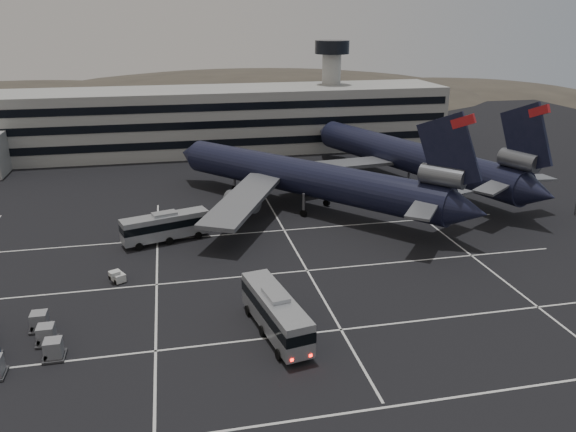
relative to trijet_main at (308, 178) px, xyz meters
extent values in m
plane|color=black|center=(-17.61, -26.41, -5.25)|extent=(260.00, 260.00, 0.00)
cube|color=silver|center=(-17.61, -48.41, -5.24)|extent=(90.00, 0.25, 0.01)
cube|color=silver|center=(-17.61, -36.41, -5.24)|extent=(90.00, 0.25, 0.01)
cube|color=silver|center=(-17.61, -22.41, -5.24)|extent=(90.00, 0.25, 0.01)
cube|color=silver|center=(-17.61, -8.41, -5.24)|extent=(90.00, 0.25, 0.01)
cube|color=silver|center=(-23.61, -20.41, -5.24)|extent=(0.25, 55.00, 0.01)
cube|color=silver|center=(-5.61, -20.41, -5.24)|extent=(0.25, 55.00, 0.01)
cube|color=silver|center=(16.39, -20.41, -5.24)|extent=(0.25, 55.00, 0.01)
cube|color=gray|center=(-17.61, 45.59, 1.75)|extent=(120.00, 18.00, 14.00)
cube|color=black|center=(-17.61, 36.54, -1.75)|extent=(118.00, 0.20, 1.60)
cube|color=black|center=(-17.61, 36.54, 2.25)|extent=(118.00, 0.20, 1.60)
cube|color=black|center=(-17.61, 36.54, 5.95)|extent=(118.00, 0.20, 1.60)
cylinder|color=gray|center=(17.39, 47.59, 5.75)|extent=(4.40, 4.40, 22.00)
cylinder|color=black|center=(17.39, 47.59, 17.25)|extent=(8.00, 8.00, 3.00)
ellipsoid|color=#38332B|center=(-77.61, 143.59, -15.75)|extent=(196.00, 140.00, 32.00)
ellipsoid|color=#38332B|center=(12.39, 143.59, -18.75)|extent=(252.00, 180.00, 44.00)
ellipsoid|color=#38332B|center=(92.39, 143.59, -14.25)|extent=(168.00, 120.00, 24.00)
cylinder|color=black|center=(-0.33, 0.38, -0.05)|extent=(35.36, 40.19, 5.60)
cone|color=black|center=(-17.30, 20.34, -0.05)|extent=(7.18, 7.06, 5.60)
cone|color=black|center=(16.84, -19.80, -0.05)|extent=(7.08, 7.07, 5.04)
cube|color=black|center=(14.58, -17.14, 7.35)|extent=(6.52, 7.54, 10.97)
cube|color=red|center=(15.55, -18.28, 11.55)|extent=(2.51, 2.82, 2.24)
cylinder|color=#595B60|center=(14.25, -16.76, 4.05)|extent=(5.94, 6.32, 2.70)
cube|color=slate|center=(10.73, -19.10, 0.55)|extent=(7.12, 7.90, 0.87)
cube|color=slate|center=(17.13, -13.65, 0.55)|extent=(8.12, 6.38, 0.87)
cube|color=slate|center=(-11.14, -6.19, -0.85)|extent=(15.07, 22.04, 1.75)
cylinder|color=#595B60|center=(-10.80, -1.96, -2.55)|extent=(5.62, 5.94, 2.70)
cube|color=slate|center=(7.90, 10.01, -0.85)|extent=(22.61, 12.16, 1.75)
cylinder|color=#595B60|center=(3.67, 10.35, -2.55)|extent=(5.62, 5.94, 2.70)
cylinder|color=slate|center=(-10.28, 12.08, -3.05)|extent=(0.44, 0.44, 3.00)
cylinder|color=black|center=(-10.28, 12.08, -4.70)|extent=(1.09, 1.16, 1.10)
cylinder|color=slate|center=(-1.47, -3.21, -3.05)|extent=(0.44, 0.44, 3.00)
cylinder|color=black|center=(-1.47, -3.21, -4.70)|extent=(1.09, 1.16, 1.10)
cylinder|color=slate|center=(3.41, 0.93, -3.05)|extent=(0.44, 0.44, 3.00)
cylinder|color=black|center=(3.41, 0.93, -4.70)|extent=(1.09, 1.16, 1.10)
cylinder|color=black|center=(21.65, 10.01, -0.05)|extent=(21.72, 47.01, 5.60)
cone|color=black|center=(12.66, 34.62, -0.05)|extent=(6.80, 6.15, 5.60)
cone|color=black|center=(30.74, -14.88, -0.05)|extent=(6.45, 6.43, 5.04)
cube|color=black|center=(29.54, -11.59, 7.35)|extent=(3.72, 9.07, 10.97)
cube|color=red|center=(30.05, -13.00, 11.55)|extent=(1.62, 3.22, 2.24)
cylinder|color=#595B60|center=(29.36, -11.12, 4.05)|extent=(4.59, 6.56, 2.70)
cube|color=slate|center=(25.25, -12.09, 0.55)|extent=(8.06, 6.70, 0.87)
cube|color=slate|center=(33.14, -9.21, 0.55)|extent=(7.88, 4.22, 0.87)
cylinder|color=slate|center=(21.65, 10.01, -3.05)|extent=(0.44, 0.44, 3.00)
cylinder|color=black|center=(21.65, 10.01, -4.70)|extent=(0.85, 1.20, 1.10)
cube|color=#92959A|center=(-12.06, -35.64, -2.93)|extent=(5.00, 12.73, 3.39)
cube|color=black|center=(-12.06, -35.64, -2.53)|extent=(5.07, 12.80, 1.07)
cube|color=#92959A|center=(-12.06, -35.64, -1.04)|extent=(2.38, 3.66, 0.40)
cylinder|color=black|center=(-12.67, -40.17, -4.71)|extent=(0.55, 1.13, 1.08)
cylinder|color=black|center=(-9.89, -39.66, -4.71)|extent=(0.55, 1.13, 1.08)
cylinder|color=black|center=(-13.45, -35.89, -4.71)|extent=(0.55, 1.13, 1.08)
cylinder|color=black|center=(-10.67, -35.39, -4.71)|extent=(0.55, 1.13, 1.08)
cylinder|color=black|center=(-14.22, -31.61, -4.71)|extent=(0.55, 1.13, 1.08)
cylinder|color=black|center=(-11.45, -31.11, -4.71)|extent=(0.55, 1.13, 1.08)
cube|color=#FF0C05|center=(-11.83, -41.93, -4.23)|extent=(0.29, 0.14, 0.25)
cube|color=#FF0C05|center=(-10.05, -41.61, -4.23)|extent=(0.29, 0.14, 0.25)
cube|color=#92959A|center=(-22.36, -9.09, -3.04)|extent=(12.14, 6.12, 3.24)
cube|color=black|center=(-22.36, -9.09, -2.65)|extent=(12.21, 6.19, 1.03)
cube|color=#92959A|center=(-22.36, -9.09, -1.22)|extent=(3.61, 2.61, 0.38)
cylinder|color=black|center=(-17.99, -9.13, -4.73)|extent=(1.09, 0.64, 1.04)
cylinder|color=black|center=(-18.80, -6.56, -4.73)|extent=(1.09, 0.64, 1.04)
cylinder|color=black|center=(-21.96, -10.37, -4.73)|extent=(1.09, 0.64, 1.04)
cylinder|color=black|center=(-22.76, -7.80, -4.73)|extent=(1.09, 0.64, 1.04)
cylinder|color=black|center=(-25.93, -11.61, -4.73)|extent=(1.09, 0.64, 1.04)
cylinder|color=black|center=(-26.73, -9.04, -4.73)|extent=(1.09, 0.64, 1.04)
cube|color=beige|center=(-28.09, -20.44, -4.69)|extent=(2.13, 2.57, 0.92)
cube|color=beige|center=(-27.86, -20.90, -4.07)|extent=(1.42, 1.34, 0.51)
cylinder|color=black|center=(-28.22, -21.43, -4.96)|extent=(0.46, 0.61, 0.57)
cylinder|color=black|center=(-27.22, -20.91, -4.96)|extent=(0.46, 0.61, 0.57)
cylinder|color=black|center=(-28.97, -19.97, -4.96)|extent=(0.46, 0.61, 0.57)
cylinder|color=black|center=(-27.97, -19.46, -4.96)|extent=(0.46, 0.61, 0.57)
cube|color=#2D2D30|center=(-32.59, -35.59, -5.09)|extent=(2.57, 2.74, 0.18)
cylinder|color=black|center=(-32.59, -35.59, -5.15)|extent=(0.10, 0.20, 0.20)
cube|color=#97999F|center=(-32.59, -35.59, -4.21)|extent=(2.01, 2.01, 1.59)
cube|color=#2D2D30|center=(-33.70, -32.83, -5.09)|extent=(2.57, 2.74, 0.18)
cylinder|color=black|center=(-33.70, -32.83, -5.15)|extent=(0.10, 0.20, 0.20)
cube|color=#97999F|center=(-33.70, -32.83, -4.21)|extent=(2.01, 2.01, 1.59)
cube|color=#2D2D30|center=(-34.82, -30.06, -5.09)|extent=(2.57, 2.74, 0.18)
cylinder|color=black|center=(-34.82, -30.06, -5.15)|extent=(0.10, 0.20, 0.20)
cube|color=#97999F|center=(-34.82, -30.06, -4.21)|extent=(2.01, 2.01, 1.59)
camera|label=1|loc=(-20.91, -82.86, 24.20)|focal=35.00mm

